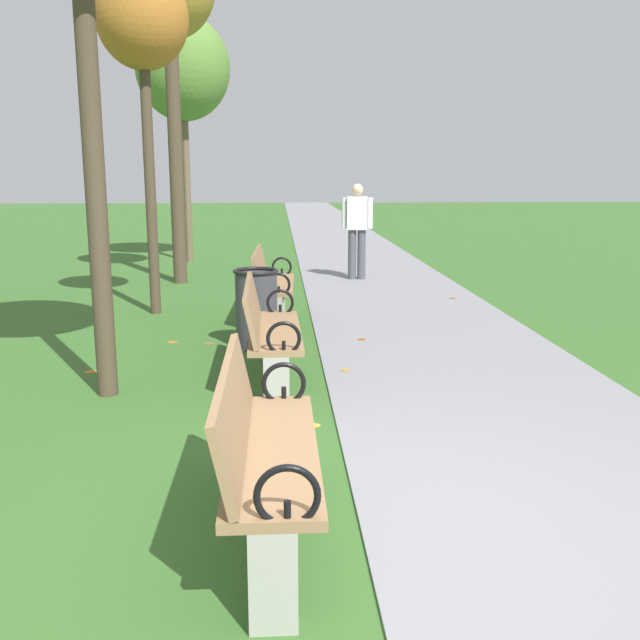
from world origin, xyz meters
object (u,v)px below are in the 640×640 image
(park_bench_1, at_px, (263,449))
(park_bench_3, at_px, (271,284))
(tree_2, at_px, (142,24))
(trash_bin, at_px, (256,308))
(tree_4, at_px, (183,69))
(pedestrian_walking, at_px, (357,226))
(park_bench_2, at_px, (269,330))

(park_bench_1, bearing_deg, park_bench_3, 90.00)
(tree_2, height_order, trash_bin, tree_2)
(tree_4, xyz_separation_m, trash_bin, (1.60, -7.49, -3.40))
(tree_4, bearing_deg, pedestrian_walking, -40.86)
(tree_4, bearing_deg, park_bench_2, -78.83)
(pedestrian_walking, bearing_deg, park_bench_1, -99.29)
(park_bench_1, relative_size, park_bench_2, 1.00)
(park_bench_3, xyz_separation_m, tree_4, (-1.75, 6.18, 3.34))
(park_bench_2, height_order, pedestrian_walking, pedestrian_walking)
(park_bench_3, distance_m, pedestrian_walking, 3.75)
(park_bench_2, xyz_separation_m, pedestrian_walking, (1.44, 6.09, 0.44))
(tree_4, bearing_deg, tree_2, -87.83)
(park_bench_3, relative_size, tree_4, 0.33)
(park_bench_1, distance_m, park_bench_2, 2.71)
(tree_2, bearing_deg, park_bench_3, -23.12)
(tree_4, height_order, pedestrian_walking, tree_4)
(pedestrian_walking, xyz_separation_m, trash_bin, (-1.59, -4.73, -0.50))
(park_bench_1, distance_m, tree_2, 6.96)
(park_bench_3, distance_m, tree_4, 7.24)
(tree_2, distance_m, pedestrian_walking, 4.87)
(park_bench_1, height_order, park_bench_2, same)
(tree_4, bearing_deg, trash_bin, -77.94)
(tree_4, relative_size, pedestrian_walking, 3.00)
(park_bench_2, bearing_deg, trash_bin, 96.17)
(pedestrian_walking, bearing_deg, park_bench_3, -112.76)
(park_bench_2, bearing_deg, tree_4, 101.17)
(park_bench_3, bearing_deg, park_bench_1, -90.00)
(park_bench_2, distance_m, pedestrian_walking, 6.27)
(trash_bin, bearing_deg, pedestrian_walking, 71.46)
(park_bench_1, relative_size, trash_bin, 1.90)
(tree_4, bearing_deg, park_bench_1, -81.40)
(park_bench_2, xyz_separation_m, trash_bin, (-0.15, 1.36, -0.06))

